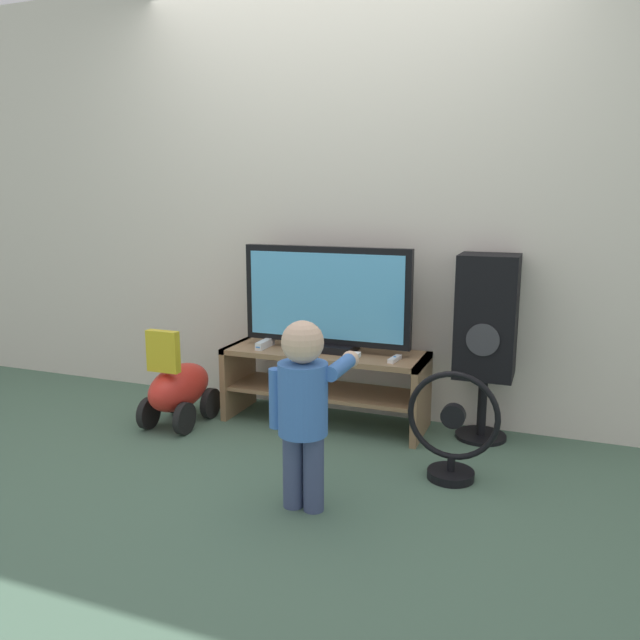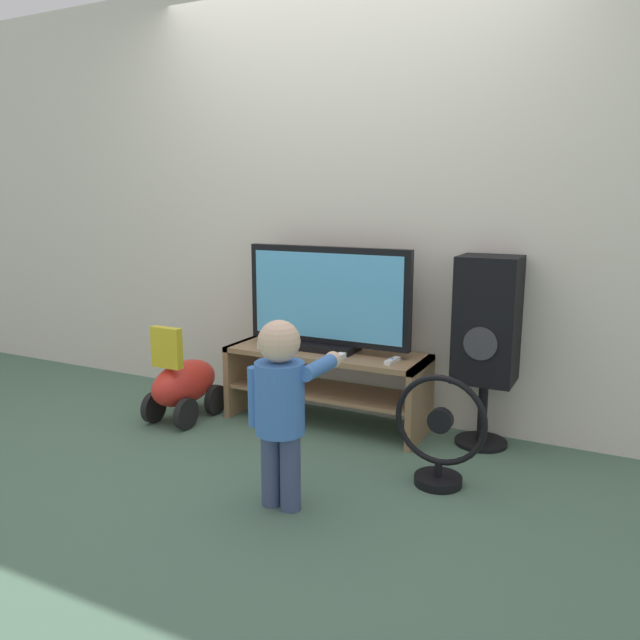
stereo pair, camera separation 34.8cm
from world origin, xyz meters
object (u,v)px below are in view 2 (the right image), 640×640
Objects in this scene: child at (282,399)px; floor_fan at (440,436)px; ride_on_toy at (184,384)px; speaker_tower at (487,324)px; game_console at (269,342)px; television at (328,300)px; remote_primary at (392,361)px.

floor_fan is (0.54, 0.50, -0.25)m from child.
floor_fan is 1.62m from ride_on_toy.
speaker_tower is 1.78m from ride_on_toy.
ride_on_toy is at bearing -148.71° from game_console.
child is (0.28, -1.00, -0.25)m from television.
speaker_tower reaches higher than floor_fan.
game_console is 1.44× the size of remote_primary.
child is at bearing -137.01° from floor_fan.
ride_on_toy is (-1.61, 0.16, -0.02)m from floor_fan.
remote_primary is 0.92m from child.
child is 1.25m from speaker_tower.
speaker_tower is (1.24, 0.15, 0.20)m from game_console.
remote_primary is 0.53m from speaker_tower.
game_console is at bearing 160.03° from floor_fan.
child is at bearing -31.87° from ride_on_toy.
game_console is 0.79m from remote_primary.
television is 1.00m from ride_on_toy.
floor_fan is at bearing -19.97° from game_console.
remote_primary is 0.13× the size of speaker_tower.
television reaches higher than speaker_tower.
child is 1.29m from ride_on_toy.
floor_fan is (0.82, -0.50, -0.50)m from television.
game_console is 1.27m from floor_fan.
remote_primary is 0.60m from floor_fan.
child is at bearing -74.44° from television.
floor_fan reaches higher than game_console.
television is 0.98× the size of speaker_tower.
floor_fan is at bearing 42.99° from child.
speaker_tower is at bearing 13.73° from ride_on_toy.
game_console is 0.23× the size of child.
floor_fan is (-0.07, -0.57, -0.42)m from speaker_tower.
speaker_tower is at bearing 83.12° from floor_fan.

